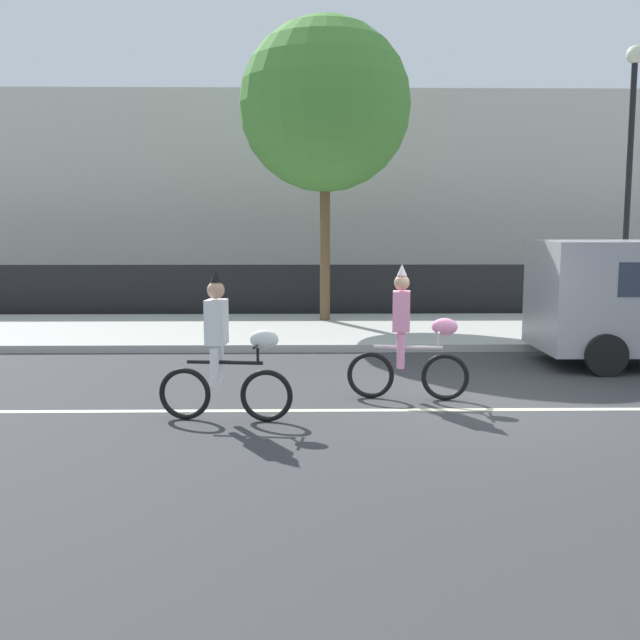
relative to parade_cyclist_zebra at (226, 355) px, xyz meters
The scene contains 9 objects.
ground_plane 3.80m from the parade_cyclist_zebra, 15.40° to the left, with size 80.00×80.00×0.00m, color #38383A.
road_centre_line 3.70m from the parade_cyclist_zebra, ahead, with size 36.00×0.14×0.01m, color beige.
sidewalk_curb 8.33m from the parade_cyclist_zebra, 64.47° to the left, with size 60.00×5.00×0.15m, color #ADAAA3.
fence_line 10.98m from the parade_cyclist_zebra, 71.01° to the left, with size 40.00×0.08×1.40m, color black.
building_backdrop 19.16m from the parade_cyclist_zebra, 87.79° to the left, with size 28.00×8.00×6.71m, color beige.
parade_cyclist_zebra is the anchor object (origin of this frame).
parade_cyclist_pink 2.70m from the parade_cyclist_zebra, 24.45° to the left, with size 1.71×0.52×1.92m.
street_lamp_post 10.27m from the parade_cyclist_zebra, 38.99° to the left, with size 0.36×0.36×5.86m.
street_tree_near_lamp 9.88m from the parade_cyclist_zebra, 80.60° to the left, with size 4.03×4.03×7.09m.
Camera 1 is at (-2.55, -10.24, 2.49)m, focal length 42.00 mm.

